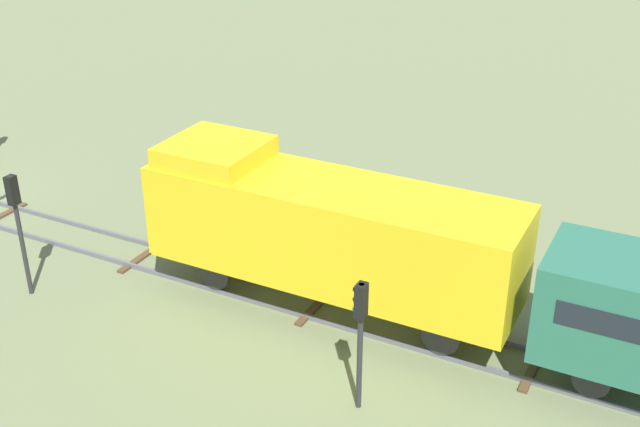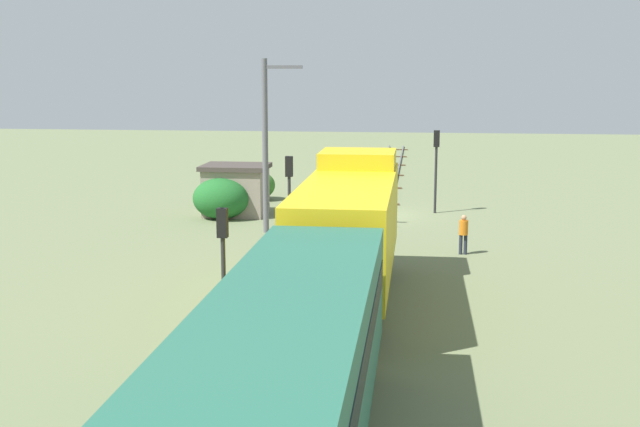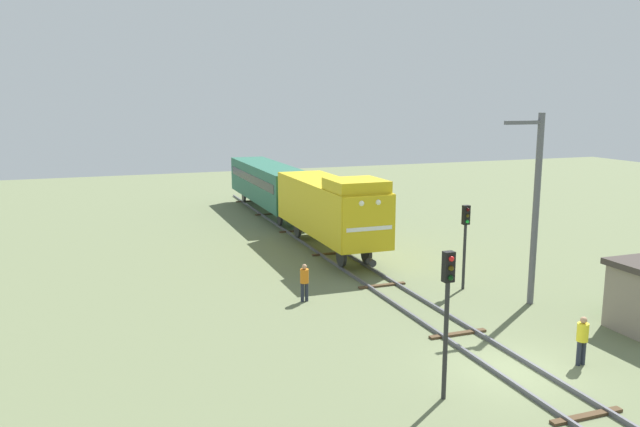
# 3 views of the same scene
# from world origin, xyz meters

# --- Properties ---
(locomotive) EXTENTS (2.90, 11.60, 4.60)m
(locomotive) POSITION_xyz_m (0.00, 16.84, 2.77)
(locomotive) COLOR gold
(locomotive) RESTS_ON railway_track
(traffic_signal_mid) EXTENTS (0.32, 0.34, 4.00)m
(traffic_signal_mid) POSITION_xyz_m (3.40, 8.24, 2.79)
(traffic_signal_mid) COLOR #262628
(traffic_signal_mid) RESTS_ON ground
(traffic_signal_far) EXTENTS (0.32, 0.34, 3.62)m
(traffic_signal_far) POSITION_xyz_m (3.60, 19.62, 2.54)
(traffic_signal_far) COLOR #262628
(traffic_signal_far) RESTS_ON ground
(worker_by_signal) EXTENTS (0.38, 0.38, 1.70)m
(worker_by_signal) POSITION_xyz_m (-4.20, 9.09, 1.00)
(worker_by_signal) COLOR #262B38
(worker_by_signal) RESTS_ON ground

